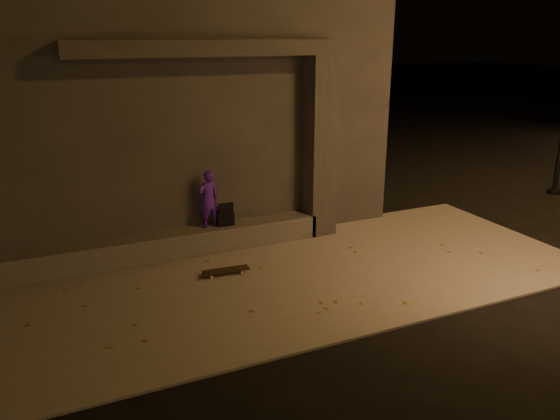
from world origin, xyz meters
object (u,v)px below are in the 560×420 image
skateboarder (209,199)px  backpack (225,217)px  skateboard (226,270)px  column (320,147)px

skateboarder → backpack: (0.31, 0.00, -0.40)m
skateboard → column: bearing=31.4°
column → skateboard: 3.27m
skateboard → backpack: bearing=76.1°
skateboarder → skateboard: (-0.11, -1.25, -0.93)m
column → skateboarder: bearing=180.0°
backpack → skateboard: (-0.42, -1.25, -0.54)m
column → skateboarder: (-2.36, 0.00, -0.79)m
column → skateboard: column is taller
column → backpack: column is taller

